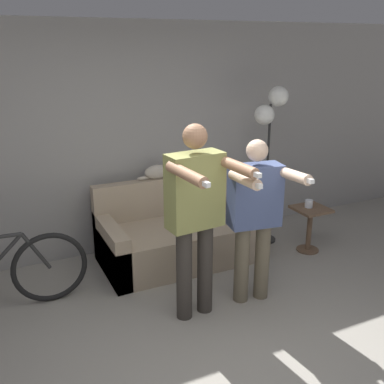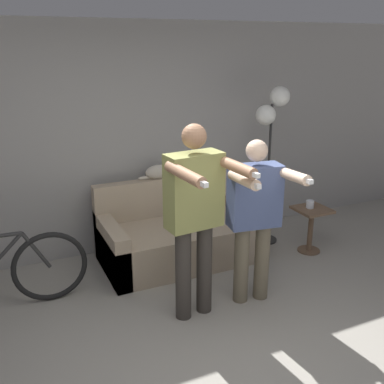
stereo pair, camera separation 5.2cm
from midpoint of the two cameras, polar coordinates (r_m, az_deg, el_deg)
ground_plane at (r=3.63m, az=5.89°, el=-22.17°), size 16.00×16.00×0.00m
wall_back at (r=5.18m, az=-7.92°, el=6.50°), size 10.00×0.05×2.60m
couch at (r=5.11m, az=-1.27°, el=-5.58°), size 1.76×0.91×0.88m
person_left at (r=3.78m, az=0.79°, el=-2.27°), size 0.59×0.71×1.75m
person_right at (r=4.10m, az=8.36°, el=-2.47°), size 0.60×0.73×1.56m
cat at (r=5.14m, az=-3.94°, el=2.68°), size 0.41×0.11×0.19m
floor_lamp at (r=5.31m, az=10.40°, el=9.11°), size 0.41×0.30×1.89m
side_table at (r=5.42m, az=15.16°, el=-3.64°), size 0.38×0.38×0.54m
cup at (r=5.36m, az=15.03°, el=-1.50°), size 0.09×0.09×0.09m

